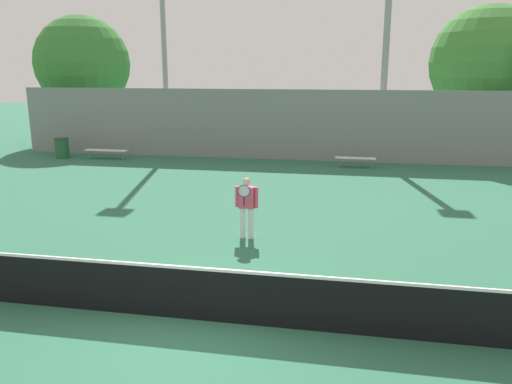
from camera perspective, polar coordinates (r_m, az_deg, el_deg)
ground_plane at (r=8.77m, az=-6.73°, el=-14.29°), size 100.00×100.00×0.00m
tennis_net at (r=8.55m, az=-6.82°, el=-11.42°), size 11.33×0.09×0.96m
tennis_player at (r=12.32m, az=-1.08°, el=-1.44°), size 0.58×0.40×1.55m
bench_courtside_near at (r=24.58m, az=-16.75°, el=4.55°), size 2.07×0.40×0.43m
bench_courtside_far at (r=21.88m, az=11.30°, el=3.78°), size 1.72×0.40×0.43m
light_pole_far_right at (r=23.54m, az=14.64°, el=15.87°), size 0.90×0.60×9.00m
light_pole_center_back at (r=24.90m, az=-10.57°, el=18.46°), size 0.90×0.60×10.50m
trash_bin at (r=25.54m, az=-21.29°, el=4.71°), size 0.67×0.67×0.95m
back_fence at (r=23.18m, az=4.64°, el=7.62°), size 27.21×0.06×3.24m
tree_green_tall at (r=27.08m, az=24.89°, el=13.25°), size 5.39×5.39×7.13m
tree_green_broad at (r=30.62m, az=-19.20°, el=13.69°), size 5.26×5.26×7.07m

